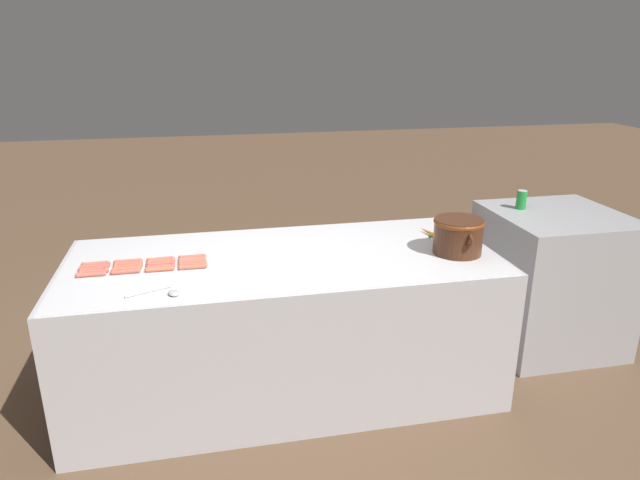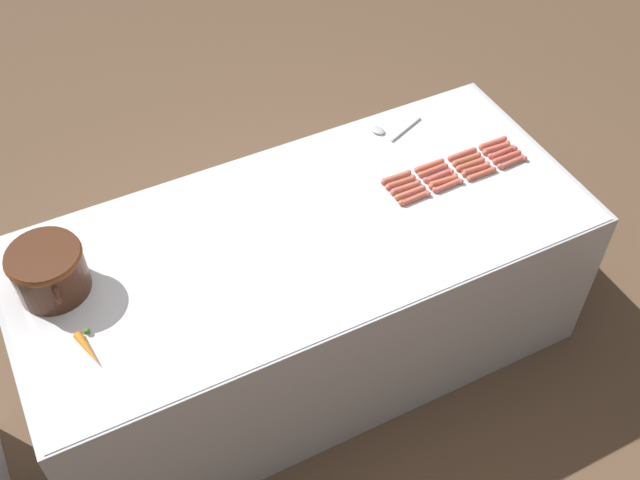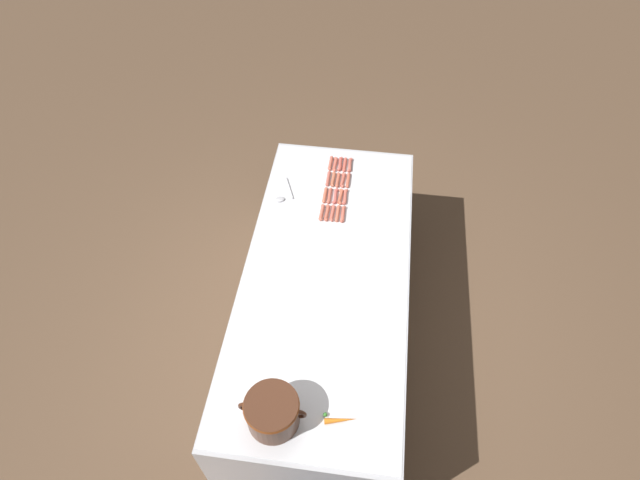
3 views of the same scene
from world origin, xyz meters
name	(u,v)px [view 2 (image 2 of 3)]	position (x,y,z in m)	size (l,w,h in m)	color
ground_plane	(306,347)	(0.00, 0.00, 0.00)	(20.00, 20.00, 0.00)	brown
griddle_counter	(304,294)	(0.00, 0.00, 0.42)	(1.06, 2.40, 0.83)	#BCBCC1
hot_dog_0	(512,162)	(-0.06, -1.00, 0.85)	(0.03, 0.15, 0.02)	#C26050
hot_dog_1	(482,174)	(-0.06, -0.84, 0.85)	(0.03, 0.15, 0.02)	#CB6049
hot_dog_2	(448,186)	(-0.05, -0.67, 0.85)	(0.03, 0.15, 0.02)	#CA5F50
hot_dog_3	(415,198)	(-0.06, -0.50, 0.85)	(0.03, 0.15, 0.02)	#C45C49
hot_dog_4	(507,157)	(-0.02, -1.00, 0.85)	(0.03, 0.15, 0.02)	#CD5A4A
hot_dog_5	(476,169)	(-0.02, -0.83, 0.85)	(0.03, 0.15, 0.02)	#C55F4D
hot_dog_6	(443,181)	(-0.02, -0.66, 0.85)	(0.03, 0.15, 0.02)	#CA6247
hot_dog_7	(410,193)	(-0.02, -0.50, 0.85)	(0.03, 0.15, 0.02)	#C6664D
hot_dog_8	(503,152)	(0.02, -1.01, 0.85)	(0.03, 0.15, 0.02)	#C95A4D
hot_dog_9	(470,164)	(0.02, -0.83, 0.85)	(0.03, 0.15, 0.02)	#C56149
hot_dog_10	(439,176)	(0.02, -0.66, 0.85)	(0.03, 0.15, 0.02)	#C85950
hot_dog_11	(406,187)	(0.02, -0.50, 0.85)	(0.03, 0.15, 0.02)	#C56150
hot_dog_12	(496,148)	(0.06, -1.00, 0.85)	(0.03, 0.15, 0.02)	#CD6350
hot_dog_13	(467,159)	(0.05, -0.83, 0.85)	(0.03, 0.15, 0.02)	#C0684A
hot_dog_14	(433,170)	(0.06, -0.66, 0.85)	(0.03, 0.15, 0.02)	#C25F4B
hot_dog_15	(401,182)	(0.06, -0.50, 0.85)	(0.03, 0.15, 0.02)	#C15E49
hot_dog_16	(493,143)	(0.09, -1.00, 0.85)	(0.03, 0.15, 0.02)	#C5604D
hot_dog_17	(462,154)	(0.09, -0.84, 0.85)	(0.03, 0.15, 0.02)	#BF5D4E
hot_dog_18	(429,165)	(0.09, -0.66, 0.85)	(0.02, 0.15, 0.02)	#CA644A
hot_dog_19	(396,177)	(0.09, -0.49, 0.85)	(0.03, 0.15, 0.02)	#C3644F
bean_pot	(48,269)	(0.15, 0.97, 0.95)	(0.35, 0.28, 0.20)	#472616
serving_spoon	(387,130)	(0.39, -0.62, 0.84)	(0.14, 0.26, 0.02)	#B7B7BC
carrot	(88,349)	(-0.19, 0.94, 0.85)	(0.18, 0.07, 0.03)	orange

